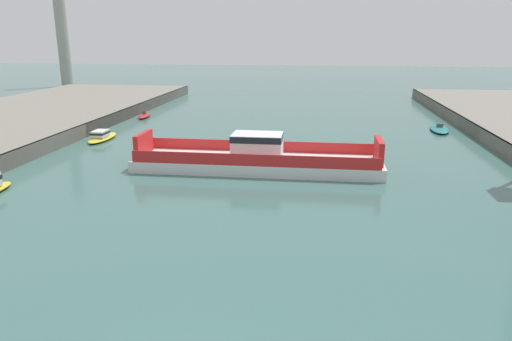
# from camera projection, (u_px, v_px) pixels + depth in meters

# --- Properties ---
(chain_ferry) EXTENTS (23.67, 5.96, 3.51)m
(chain_ferry) POSITION_uv_depth(u_px,v_px,m) (257.00, 159.00, 45.56)
(chain_ferry) COLOR silver
(chain_ferry) RESTS_ON ground
(moored_boat_near_right) EXTENTS (2.01, 5.16, 1.04)m
(moored_boat_near_right) POSITION_uv_depth(u_px,v_px,m) (144.00, 116.00, 75.11)
(moored_boat_near_right) COLOR red
(moored_boat_near_right) RESTS_ON ground
(moored_boat_mid_right) EXTENTS (2.29, 6.62, 1.26)m
(moored_boat_mid_right) POSITION_uv_depth(u_px,v_px,m) (102.00, 136.00, 58.74)
(moored_boat_mid_right) COLOR yellow
(moored_boat_mid_right) RESTS_ON ground
(moored_boat_far_left) EXTENTS (3.13, 7.04, 1.00)m
(moored_boat_far_left) POSITION_uv_depth(u_px,v_px,m) (439.00, 129.00, 64.53)
(moored_boat_far_left) COLOR #237075
(moored_boat_far_left) RESTS_ON ground
(smokestack_distant_a) EXTENTS (3.08, 3.08, 29.46)m
(smokestack_distant_a) POSITION_uv_depth(u_px,v_px,m) (61.00, 22.00, 117.68)
(smokestack_distant_a) COLOR #9E998E
(smokestack_distant_a) RESTS_ON ground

